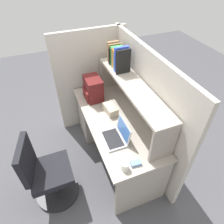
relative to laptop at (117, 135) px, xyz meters
The scene contains 12 objects.
ground_plane 0.85m from the laptop, 160.38° to the left, with size 8.00×8.00×0.00m, color #4C4C51.
desk 0.80m from the laptop, behind, with size 1.60×0.70×0.73m.
cubicle_partition_rear 0.58m from the laptop, 122.21° to the left, with size 1.84×0.05×1.55m, color #BCB5A8.
cubicle_partition_left 1.16m from the laptop, behind, with size 0.05×1.06×1.55m, color #BCB5A8.
overhead_hutch 0.53m from the laptop, 134.88° to the left, with size 1.44×0.28×0.45m.
reference_books_on_shelf 0.96m from the laptop, 157.35° to the left, with size 0.37×0.19×0.30m.
laptop is the anchor object (origin of this frame).
backpack 0.82m from the laptop, behind, with size 0.30×0.22×0.31m.
computer_mouse 0.38m from the laptop, ahead, with size 0.06×0.10×0.03m, color #7299C6.
paper_cup 0.39m from the laptop, 11.84° to the right, with size 0.08×0.08×0.08m, color white.
tissue_box 0.45m from the laptop, 168.60° to the left, with size 0.22×0.12×0.10m, color #BFB299.
office_chair 0.91m from the laptop, 93.66° to the right, with size 0.52×0.53×0.93m.
Camera 1 is at (1.66, -0.70, 2.42)m, focal length 32.17 mm.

